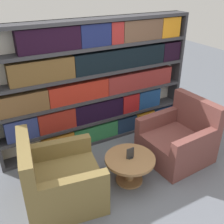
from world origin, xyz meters
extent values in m
plane|color=slate|center=(0.00, 0.00, 0.00)|extent=(14.00, 14.00, 0.00)
cube|color=silver|center=(0.00, 1.51, 1.02)|extent=(3.27, 0.05, 2.04)
cube|color=#333338|center=(1.61, 1.38, 1.02)|extent=(0.05, 0.30, 2.04)
cube|color=#333338|center=(0.00, 1.38, 0.03)|extent=(3.17, 0.30, 0.05)
cube|color=#333338|center=(0.00, 1.38, 0.41)|extent=(3.17, 0.30, 0.05)
cube|color=#333338|center=(0.00, 1.38, 0.82)|extent=(3.17, 0.30, 0.05)
cube|color=#333338|center=(0.00, 1.38, 1.23)|extent=(3.17, 0.30, 0.05)
cube|color=#333338|center=(0.00, 1.38, 1.63)|extent=(3.17, 0.30, 0.05)
cube|color=#333338|center=(0.00, 1.38, 2.02)|extent=(3.17, 0.30, 0.05)
cube|color=orange|center=(-0.73, 1.36, 0.19)|extent=(0.50, 0.20, 0.29)
cube|color=#2A7541|center=(-0.07, 1.36, 0.19)|extent=(0.80, 0.20, 0.29)
cube|color=#1B2F4D|center=(0.53, 1.36, 0.19)|extent=(0.39, 0.20, 0.29)
cube|color=orange|center=(0.93, 1.36, 0.19)|extent=(0.39, 0.20, 0.29)
cube|color=navy|center=(1.34, 1.36, 0.19)|extent=(0.42, 0.20, 0.29)
cube|color=navy|center=(-1.25, 1.36, 0.60)|extent=(0.46, 0.20, 0.33)
cube|color=maroon|center=(-0.72, 1.36, 0.60)|extent=(0.58, 0.20, 0.33)
cube|color=black|center=(0.00, 1.36, 0.60)|extent=(0.85, 0.20, 0.33)
cube|color=#A61A1C|center=(0.60, 1.36, 0.60)|extent=(0.32, 0.20, 0.33)
cube|color=navy|center=(0.99, 1.36, 0.60)|extent=(0.45, 0.20, 0.33)
cube|color=brown|center=(-1.20, 1.36, 0.99)|extent=(0.76, 0.20, 0.30)
cube|color=#A72719|center=(-0.33, 1.36, 0.99)|extent=(0.96, 0.20, 0.30)
cube|color=maroon|center=(0.79, 1.36, 0.99)|extent=(1.26, 0.20, 0.30)
cube|color=brown|center=(-0.85, 1.36, 1.41)|extent=(0.92, 0.20, 0.32)
cube|color=black|center=(0.42, 1.36, 1.41)|extent=(1.60, 0.20, 0.32)
cube|color=black|center=(1.40, 1.36, 1.41)|extent=(0.35, 0.20, 0.32)
cube|color=black|center=(-0.71, 1.36, 1.82)|extent=(0.86, 0.20, 0.32)
cube|color=navy|center=(-0.03, 1.36, 1.82)|extent=(0.47, 0.20, 0.32)
cube|color=maroon|center=(0.31, 1.36, 1.82)|extent=(0.21, 0.20, 0.32)
cube|color=brown|center=(0.78, 1.36, 1.82)|extent=(0.72, 0.20, 0.32)
cube|color=orange|center=(1.33, 1.36, 1.82)|extent=(0.36, 0.20, 0.32)
cube|color=olive|center=(-0.99, 0.32, 0.20)|extent=(1.05, 1.03, 0.40)
cube|color=olive|center=(-1.38, 0.38, 0.67)|extent=(0.27, 0.91, 0.54)
cube|color=olive|center=(-0.98, -0.07, 0.52)|extent=(0.79, 0.24, 0.23)
cube|color=olive|center=(-0.86, 0.70, 0.52)|extent=(0.79, 0.24, 0.23)
cube|color=brown|center=(0.83, 0.32, 0.20)|extent=(0.98, 0.96, 0.40)
cube|color=brown|center=(1.22, 0.35, 0.67)|extent=(0.20, 0.91, 0.54)
cube|color=brown|center=(0.73, 0.71, 0.52)|extent=(0.79, 0.17, 0.23)
cube|color=brown|center=(0.78, -0.07, 0.52)|extent=(0.79, 0.17, 0.23)
cylinder|color=olive|center=(-0.08, 0.21, 0.18)|extent=(0.12, 0.12, 0.35)
cylinder|color=olive|center=(-0.08, 0.21, 0.01)|extent=(0.38, 0.38, 0.03)
cylinder|color=olive|center=(-0.08, 0.21, 0.37)|extent=(0.69, 0.69, 0.04)
cube|color=black|center=(-0.08, 0.21, 0.40)|extent=(0.07, 0.06, 0.01)
cube|color=#2D2D2D|center=(-0.08, 0.21, 0.47)|extent=(0.11, 0.01, 0.16)
camera|label=1|loc=(-1.66, -2.17, 2.58)|focal=42.00mm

